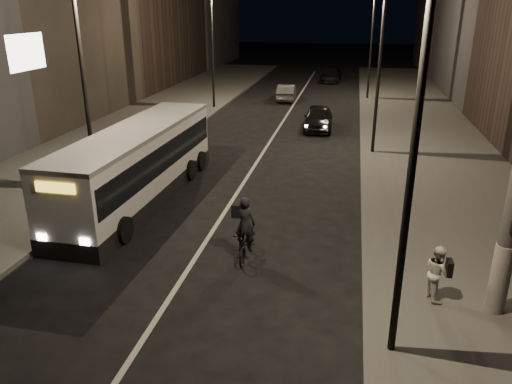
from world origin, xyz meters
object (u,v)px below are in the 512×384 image
at_px(streetlight_left_far, 216,33).
at_px(pedestrian_woman, 438,273).
at_px(car_mid, 286,92).
at_px(streetlight_right_near, 403,115).
at_px(utility_pole, 511,222).
at_px(car_near, 318,118).
at_px(city_bus, 138,162).
at_px(cyclist_on_bicycle, 246,238).
at_px(car_far, 331,75).
at_px(streetlight_left_near, 88,59).
at_px(streetlight_right_mid, 375,47).
at_px(streetlight_right_far, 369,30).

xyz_separation_m(streetlight_left_far, pedestrian_woman, (12.15, -23.71, -4.46)).
height_order(streetlight_left_far, car_mid, streetlight_left_far).
bearing_deg(streetlight_right_near, utility_pole, 34.88).
bearing_deg(car_mid, car_near, 105.40).
xyz_separation_m(city_bus, car_mid, (2.80, 22.63, -0.91)).
xyz_separation_m(streetlight_left_far, cyclist_on_bicycle, (6.86, -22.23, -4.67)).
bearing_deg(car_far, car_near, -86.55).
relative_size(car_near, car_far, 0.91).
distance_m(city_bus, car_mid, 22.82).
xyz_separation_m(city_bus, pedestrian_woman, (10.42, -5.54, -0.66)).
distance_m(streetlight_left_near, streetlight_left_far, 18.00).
distance_m(streetlight_left_far, car_near, 10.34).
height_order(streetlight_right_mid, car_far, streetlight_right_mid).
height_order(streetlight_right_far, car_far, streetlight_right_far).
height_order(streetlight_right_mid, cyclist_on_bicycle, streetlight_right_mid).
relative_size(streetlight_right_mid, streetlight_right_far, 1.00).
distance_m(streetlight_right_mid, pedestrian_woman, 14.49).
relative_size(cyclist_on_bicycle, car_mid, 0.53).
distance_m(streetlight_right_far, cyclist_on_bicycle, 28.87).
relative_size(streetlight_left_near, car_far, 1.73).
bearing_deg(pedestrian_woman, streetlight_left_near, 49.62).
distance_m(streetlight_left_near, city_bus, 4.18).
xyz_separation_m(streetlight_left_far, utility_pole, (13.53, -24.00, -2.80)).
bearing_deg(streetlight_left_far, utility_pole, -60.59).
relative_size(streetlight_left_near, city_bus, 0.76).
xyz_separation_m(utility_pole, car_mid, (-9.00, 28.46, -1.92)).
xyz_separation_m(cyclist_on_bicycle, car_far, (0.65, 37.93, -0.01)).
bearing_deg(city_bus, streetlight_right_mid, 44.08).
bearing_deg(streetlight_left_near, car_near, 59.14).
bearing_deg(streetlight_left_near, streetlight_right_far, 66.04).
bearing_deg(streetlight_right_mid, streetlight_right_near, -90.00).
distance_m(streetlight_right_near, car_near, 21.69).
bearing_deg(utility_pole, streetlight_right_near, -145.12).
xyz_separation_m(streetlight_right_near, cyclist_on_bicycle, (-3.80, 3.77, -4.67)).
relative_size(utility_pole, cyclist_on_bicycle, 2.91).
bearing_deg(car_far, pedestrian_woman, -80.53).
bearing_deg(car_far, streetlight_left_near, -99.81).
bearing_deg(streetlight_left_near, streetlight_right_mid, 36.88).
bearing_deg(utility_pole, car_near, 106.91).
distance_m(city_bus, cyclist_on_bicycle, 6.60).
distance_m(streetlight_left_near, cyclist_on_bicycle, 9.32).
bearing_deg(car_mid, cyclist_on_bicycle, 91.57).
xyz_separation_m(streetlight_right_near, city_bus, (-8.93, 7.83, -3.80)).
relative_size(streetlight_right_far, car_far, 1.73).
xyz_separation_m(streetlight_right_mid, city_bus, (-8.93, -8.17, -3.80)).
relative_size(streetlight_left_far, cyclist_on_bicycle, 3.94).
bearing_deg(streetlight_right_near, car_mid, 101.38).
bearing_deg(car_near, streetlight_left_near, -122.87).
distance_m(streetlight_right_near, cyclist_on_bicycle, 7.11).
relative_size(streetlight_right_mid, streetlight_left_far, 1.00).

